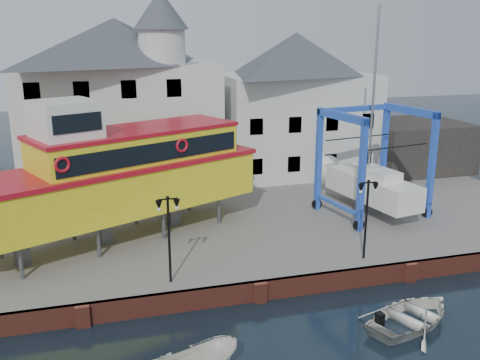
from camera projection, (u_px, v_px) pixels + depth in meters
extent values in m
plane|color=black|center=(260.00, 302.00, 25.16)|extent=(140.00, 140.00, 0.00)
cube|color=slate|center=(209.00, 216.00, 35.23)|extent=(44.00, 22.00, 1.00)
cube|color=brown|center=(259.00, 291.00, 25.14)|extent=(44.00, 0.25, 1.00)
cube|color=brown|center=(83.00, 316.00, 22.89)|extent=(0.60, 0.36, 1.00)
cube|color=brown|center=(260.00, 292.00, 24.98)|extent=(0.60, 0.36, 1.00)
cube|color=brown|center=(410.00, 272.00, 27.07)|extent=(0.60, 0.36, 1.00)
cube|color=silver|center=(120.00, 126.00, 39.53)|extent=(14.00, 8.00, 9.00)
pyramid|color=#353B41|center=(115.00, 41.00, 37.89)|extent=(14.00, 8.00, 3.20)
cube|color=black|center=(41.00, 184.00, 35.20)|extent=(1.00, 0.08, 1.20)
cube|color=black|center=(88.00, 180.00, 35.99)|extent=(1.00, 0.08, 1.20)
cube|color=black|center=(134.00, 177.00, 36.77)|extent=(1.00, 0.08, 1.20)
cube|color=black|center=(177.00, 174.00, 37.55)|extent=(1.00, 0.08, 1.20)
cube|color=black|center=(37.00, 139.00, 34.40)|extent=(1.00, 0.08, 1.20)
cube|color=black|center=(85.00, 136.00, 35.18)|extent=(1.00, 0.08, 1.20)
cube|color=black|center=(131.00, 134.00, 35.96)|extent=(1.00, 0.08, 1.20)
cube|color=black|center=(175.00, 132.00, 36.75)|extent=(1.00, 0.08, 1.20)
cube|color=black|center=(32.00, 92.00, 33.59)|extent=(1.00, 0.08, 1.20)
cube|color=black|center=(81.00, 91.00, 34.37)|extent=(1.00, 0.08, 1.20)
cube|color=black|center=(129.00, 89.00, 35.16)|extent=(1.00, 0.08, 1.20)
cube|color=black|center=(174.00, 88.00, 35.94)|extent=(1.00, 0.08, 1.20)
cylinder|color=silver|center=(162.00, 48.00, 36.56)|extent=(3.20, 3.20, 2.40)
cone|color=#353B41|center=(160.00, 9.00, 35.89)|extent=(3.80, 3.80, 2.60)
cube|color=silver|center=(294.00, 123.00, 43.78)|extent=(12.00, 8.00, 8.00)
pyramid|color=#353B41|center=(296.00, 53.00, 42.28)|extent=(12.00, 8.00, 3.20)
cube|color=black|center=(256.00, 167.00, 39.58)|extent=(1.00, 0.08, 1.20)
cube|color=black|center=(294.00, 164.00, 40.37)|extent=(1.00, 0.08, 1.20)
cube|color=black|center=(330.00, 162.00, 41.15)|extent=(1.00, 0.08, 1.20)
cube|color=black|center=(365.00, 159.00, 41.93)|extent=(1.00, 0.08, 1.20)
cube|color=black|center=(256.00, 127.00, 38.78)|extent=(1.00, 0.08, 1.20)
cube|color=black|center=(295.00, 125.00, 39.56)|extent=(1.00, 0.08, 1.20)
cube|color=black|center=(332.00, 123.00, 40.34)|extent=(1.00, 0.08, 1.20)
cube|color=black|center=(368.00, 121.00, 41.12)|extent=(1.00, 0.08, 1.20)
cube|color=black|center=(413.00, 145.00, 45.08)|extent=(8.00, 7.00, 4.00)
cylinder|color=black|center=(169.00, 242.00, 24.42)|extent=(0.12, 0.12, 4.00)
cube|color=black|center=(168.00, 199.00, 23.87)|extent=(0.90, 0.06, 0.06)
sphere|color=black|center=(168.00, 198.00, 23.85)|extent=(0.16, 0.16, 0.16)
cone|color=black|center=(159.00, 206.00, 23.84)|extent=(0.32, 0.32, 0.45)
sphere|color=white|center=(159.00, 209.00, 23.89)|extent=(0.18, 0.18, 0.18)
cone|color=black|center=(177.00, 204.00, 24.05)|extent=(0.32, 0.32, 0.45)
sphere|color=white|center=(177.00, 208.00, 24.10)|extent=(0.18, 0.18, 0.18)
cylinder|color=black|center=(366.00, 221.00, 27.03)|extent=(0.12, 0.12, 4.00)
cube|color=black|center=(369.00, 183.00, 26.48)|extent=(0.90, 0.06, 0.06)
sphere|color=black|center=(369.00, 181.00, 26.46)|extent=(0.16, 0.16, 0.16)
cone|color=black|center=(361.00, 188.00, 26.45)|extent=(0.32, 0.32, 0.45)
sphere|color=white|center=(361.00, 192.00, 26.50)|extent=(0.18, 0.18, 0.18)
cone|color=black|center=(375.00, 187.00, 26.66)|extent=(0.32, 0.32, 0.45)
sphere|color=white|center=(375.00, 191.00, 26.71)|extent=(0.18, 0.18, 0.18)
cylinder|color=#59595E|center=(21.00, 262.00, 25.04)|extent=(0.26, 0.26, 1.68)
cylinder|color=#59595E|center=(0.00, 243.00, 27.35)|extent=(0.26, 0.26, 1.68)
cylinder|color=#59595E|center=(98.00, 242.00, 27.48)|extent=(0.26, 0.26, 1.68)
cylinder|color=#59595E|center=(73.00, 225.00, 29.79)|extent=(0.26, 0.26, 1.68)
cylinder|color=#59595E|center=(163.00, 224.00, 29.92)|extent=(0.26, 0.26, 1.68)
cylinder|color=#59595E|center=(135.00, 211.00, 32.23)|extent=(0.26, 0.26, 1.68)
cylinder|color=#59595E|center=(219.00, 210.00, 32.36)|extent=(0.26, 0.26, 1.68)
cylinder|color=#59595E|center=(189.00, 198.00, 34.68)|extent=(0.26, 0.26, 1.68)
cube|color=#59595E|center=(21.00, 249.00, 26.54)|extent=(0.85, 0.79, 1.68)
cube|color=#59595E|center=(105.00, 228.00, 29.33)|extent=(0.85, 0.79, 1.68)
cube|color=#59595E|center=(173.00, 211.00, 32.12)|extent=(0.85, 0.79, 1.68)
cube|color=yellow|center=(121.00, 188.00, 29.47)|extent=(16.07, 10.39, 2.47)
cube|color=#B0111E|center=(119.00, 165.00, 29.11)|extent=(16.45, 10.69, 0.25)
cube|color=yellow|center=(137.00, 148.00, 29.60)|extent=(11.80, 8.12, 1.80)
cube|color=black|center=(155.00, 153.00, 28.16)|extent=(9.83, 4.52, 1.01)
cube|color=black|center=(120.00, 142.00, 31.01)|extent=(9.83, 4.52, 1.01)
cube|color=#B0111E|center=(136.00, 130.00, 29.33)|extent=(12.05, 8.32, 0.20)
cube|color=white|center=(65.00, 121.00, 26.64)|extent=(3.86, 3.86, 2.04)
cube|color=black|center=(78.00, 123.00, 25.52)|extent=(2.26, 1.07, 0.90)
torus|color=#B0111E|center=(62.00, 165.00, 24.94)|extent=(0.78, 0.47, 0.79)
torus|color=#B0111E|center=(182.00, 146.00, 29.12)|extent=(0.78, 0.47, 0.79)
cube|color=blue|center=(362.00, 176.00, 30.48)|extent=(0.38, 0.38, 6.61)
cylinder|color=black|center=(359.00, 225.00, 31.28)|extent=(0.69, 0.35, 0.66)
cube|color=blue|center=(319.00, 160.00, 34.29)|extent=(0.38, 0.38, 6.61)
cylinder|color=black|center=(317.00, 204.00, 35.09)|extent=(0.69, 0.35, 0.66)
cube|color=blue|center=(432.00, 166.00, 32.72)|extent=(0.38, 0.38, 6.61)
cylinder|color=black|center=(427.00, 212.00, 33.52)|extent=(0.69, 0.35, 0.66)
cube|color=blue|center=(384.00, 152.00, 36.53)|extent=(0.38, 0.38, 6.61)
cylinder|color=black|center=(381.00, 194.00, 37.32)|extent=(0.69, 0.35, 0.66)
cube|color=blue|center=(342.00, 116.00, 31.54)|extent=(1.15, 4.70, 0.46)
cube|color=blue|center=(337.00, 205.00, 33.02)|extent=(1.05, 4.69, 0.20)
cube|color=blue|center=(411.00, 111.00, 33.78)|extent=(1.15, 4.70, 0.46)
cube|color=blue|center=(403.00, 194.00, 35.26)|extent=(1.05, 4.69, 0.20)
cube|color=blue|center=(355.00, 109.00, 34.56)|extent=(5.63, 1.32, 0.33)
cube|color=white|center=(372.00, 188.00, 33.94)|extent=(3.38, 7.35, 1.51)
cone|color=white|center=(333.00, 172.00, 37.58)|extent=(2.40, 1.87, 2.17)
cube|color=#59595E|center=(371.00, 204.00, 34.23)|extent=(0.52, 1.71, 0.66)
cube|color=white|center=(378.00, 174.00, 33.25)|extent=(1.98, 3.05, 0.57)
cylinder|color=#99999E|center=(374.00, 93.00, 32.75)|extent=(0.19, 0.19, 10.38)
cube|color=black|center=(394.00, 147.00, 31.67)|extent=(5.01, 1.00, 0.05)
cube|color=black|center=(358.00, 137.00, 34.62)|extent=(5.01, 1.00, 0.05)
imported|color=white|center=(412.00, 323.00, 23.28)|extent=(5.72, 4.98, 0.99)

